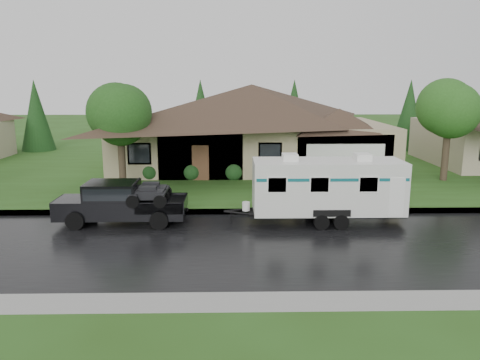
# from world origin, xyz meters

# --- Properties ---
(ground) EXTENTS (140.00, 140.00, 0.00)m
(ground) POSITION_xyz_m (0.00, 0.00, 0.00)
(ground) COLOR #294B17
(ground) RESTS_ON ground
(road) EXTENTS (140.00, 8.00, 0.01)m
(road) POSITION_xyz_m (0.00, -2.00, 0.01)
(road) COLOR black
(road) RESTS_ON ground
(curb) EXTENTS (140.00, 0.50, 0.15)m
(curb) POSITION_xyz_m (0.00, 2.25, 0.07)
(curb) COLOR gray
(curb) RESTS_ON ground
(lawn) EXTENTS (140.00, 26.00, 0.15)m
(lawn) POSITION_xyz_m (0.00, 15.00, 0.07)
(lawn) COLOR #294B17
(lawn) RESTS_ON ground
(house_main) EXTENTS (19.44, 10.80, 6.90)m
(house_main) POSITION_xyz_m (2.29, 13.84, 3.59)
(house_main) COLOR tan
(house_main) RESTS_ON lawn
(tree_left_green) EXTENTS (3.33, 3.33, 5.51)m
(tree_left_green) POSITION_xyz_m (-5.40, 7.01, 3.97)
(tree_left_green) COLOR #382B1E
(tree_left_green) RESTS_ON lawn
(tree_right_green) EXTENTS (3.52, 3.52, 5.83)m
(tree_right_green) POSITION_xyz_m (13.29, 8.75, 4.19)
(tree_right_green) COLOR #382B1E
(tree_right_green) RESTS_ON lawn
(shrub_row) EXTENTS (13.60, 1.00, 1.00)m
(shrub_row) POSITION_xyz_m (2.00, 9.30, 0.65)
(shrub_row) COLOR #143814
(shrub_row) RESTS_ON lawn
(pickup_truck) EXTENTS (5.36, 2.04, 1.79)m
(pickup_truck) POSITION_xyz_m (-4.16, 0.79, 0.96)
(pickup_truck) COLOR black
(pickup_truck) RESTS_ON ground
(travel_trailer) EXTENTS (6.61, 2.32, 2.96)m
(travel_trailer) POSITION_xyz_m (4.64, 0.79, 1.57)
(travel_trailer) COLOR silver
(travel_trailer) RESTS_ON ground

